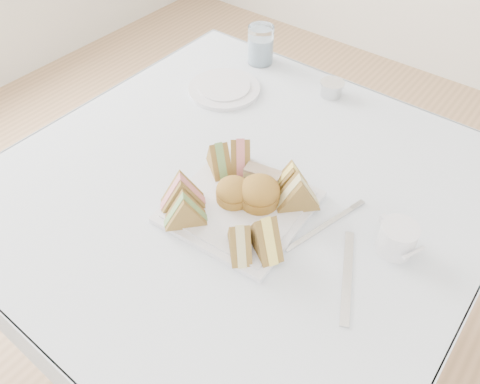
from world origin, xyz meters
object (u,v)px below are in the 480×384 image
Objects in this scene: table at (240,278)px; creamer_jug at (397,238)px; serving_plate at (240,207)px; water_glass at (261,45)px.

table is 12.50× the size of creamer_jug.
water_glass is (-0.32, 0.50, 0.05)m from serving_plate.
creamer_jug is (0.30, 0.10, 0.03)m from serving_plate.
table is 8.19× the size of water_glass.
serving_plate is at bearing -57.81° from water_glass.
creamer_jug is (0.35, 0.04, 0.41)m from table.
table is at bearing 122.98° from serving_plate.
table is 0.39m from serving_plate.
serving_plate is at bearing -137.92° from creamer_jug.
serving_plate reaches higher than table.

